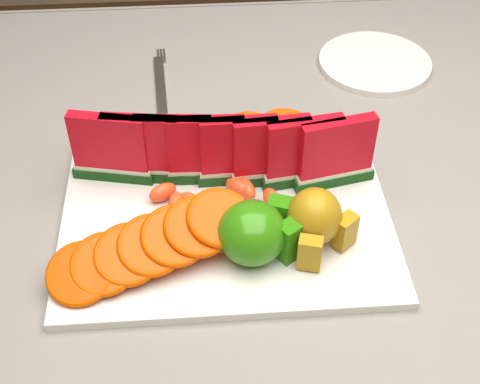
% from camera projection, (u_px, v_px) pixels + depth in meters
% --- Properties ---
extents(table, '(1.40, 0.90, 0.75)m').
position_uv_depth(table, '(295.00, 249.00, 0.93)').
color(table, '#533419').
rests_on(table, ground).
extents(tablecloth, '(1.53, 1.03, 0.20)m').
position_uv_depth(tablecloth, '(298.00, 218.00, 0.89)').
color(tablecloth, gray).
rests_on(tablecloth, table).
extents(platter, '(0.40, 0.30, 0.01)m').
position_uv_depth(platter, '(226.00, 218.00, 0.82)').
color(platter, silver).
rests_on(platter, tablecloth).
extents(apple_cluster, '(0.11, 0.09, 0.07)m').
position_uv_depth(apple_cluster, '(258.00, 232.00, 0.75)').
color(apple_cluster, '#338F11').
rests_on(apple_cluster, platter).
extents(pear_cluster, '(0.08, 0.09, 0.07)m').
position_uv_depth(pear_cluster, '(316.00, 220.00, 0.76)').
color(pear_cluster, '#988206').
rests_on(pear_cluster, platter).
extents(side_plate, '(0.24, 0.24, 0.01)m').
position_uv_depth(side_plate, '(375.00, 63.00, 1.07)').
color(side_plate, silver).
rests_on(side_plate, tablecloth).
extents(fork, '(0.03, 0.20, 0.00)m').
position_uv_depth(fork, '(161.00, 84.00, 1.03)').
color(fork, silver).
rests_on(fork, tablecloth).
extents(watermelon_row, '(0.39, 0.07, 0.10)m').
position_uv_depth(watermelon_row, '(223.00, 152.00, 0.83)').
color(watermelon_row, '#0D380B').
rests_on(watermelon_row, platter).
extents(orange_fan_front, '(0.25, 0.15, 0.06)m').
position_uv_depth(orange_fan_front, '(151.00, 245.00, 0.74)').
color(orange_fan_front, '#F23C10').
rests_on(orange_fan_front, platter).
extents(orange_fan_back, '(0.29, 0.11, 0.05)m').
position_uv_depth(orange_fan_back, '(215.00, 142.00, 0.89)').
color(orange_fan_back, '#F23C10').
rests_on(orange_fan_back, platter).
extents(tangerine_segments, '(0.17, 0.06, 0.02)m').
position_uv_depth(tangerine_segments, '(215.00, 197.00, 0.82)').
color(tangerine_segments, orange).
rests_on(tangerine_segments, platter).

